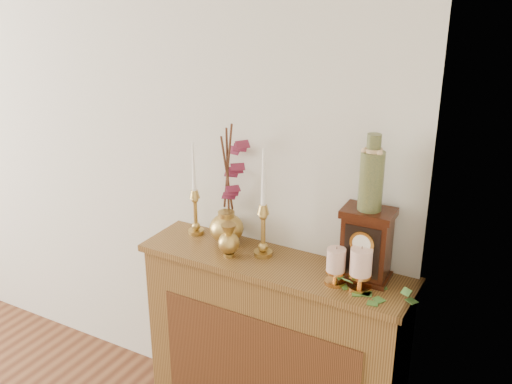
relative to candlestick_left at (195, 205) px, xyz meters
The scene contains 10 objects.
console_shelf 0.79m from the candlestick_left, ahead, with size 1.24×0.34×0.93m.
candlestick_left is the anchor object (origin of this frame).
candlestick_center 0.39m from the candlestick_left, ahead, with size 0.08×0.08×0.50m.
bud_vase 0.30m from the candlestick_left, 25.79° to the right, with size 0.10×0.10×0.16m.
ginger_jar 0.23m from the candlestick_left, ahead, with size 0.24×0.25×0.59m.
pillar_candle_left 0.77m from the candlestick_left, ahead, with size 0.09×0.09×0.17m.
pillar_candle_right 0.87m from the candlestick_left, ahead, with size 0.10×0.10×0.19m.
ivy_garland 0.88m from the candlestick_left, ahead, with size 0.39×0.16×0.07m.
mantel_clock 0.85m from the candlestick_left, ahead, with size 0.21×0.15×0.31m.
ceramic_vase 0.90m from the candlestick_left, ahead, with size 0.10×0.10×0.31m.
Camera 1 is at (2.46, 0.03, 2.17)m, focal length 42.00 mm.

